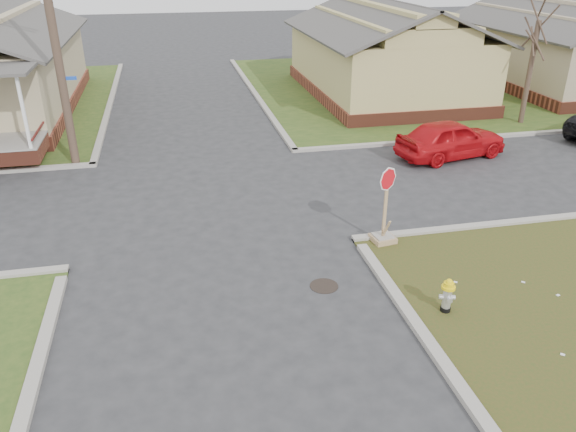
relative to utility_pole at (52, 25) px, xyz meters
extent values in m
plane|color=#2B2C2E|center=(4.20, -8.90, -4.66)|extent=(120.00, 120.00, 0.00)
cube|color=#2D491A|center=(26.20, 9.10, -4.64)|extent=(37.00, 19.00, 0.05)
cylinder|color=black|center=(6.40, -9.40, -4.66)|extent=(0.64, 0.64, 0.01)
cube|color=brown|center=(14.20, 7.60, -4.36)|extent=(7.20, 11.20, 0.60)
cube|color=tan|center=(14.20, 7.60, -2.76)|extent=(7.00, 11.00, 2.60)
cube|color=brown|center=(24.20, 7.60, -4.36)|extent=(7.20, 11.20, 0.60)
cube|color=tan|center=(24.20, 7.60, -2.76)|extent=(7.00, 11.00, 2.60)
cylinder|color=#443227|center=(0.00, 0.00, -0.16)|extent=(0.28, 0.28, 9.00)
cylinder|color=#443227|center=(18.20, 1.30, -2.51)|extent=(0.22, 0.22, 4.20)
cylinder|color=black|center=(8.59, -10.91, -4.56)|extent=(0.21, 0.21, 0.10)
cylinder|color=silver|center=(8.59, -10.91, -4.30)|extent=(0.18, 0.18, 0.44)
sphere|color=silver|center=(8.59, -10.91, -4.08)|extent=(0.18, 0.18, 0.18)
cylinder|color=yellow|center=(8.59, -10.91, -4.04)|extent=(0.29, 0.29, 0.06)
cylinder|color=yellow|center=(8.59, -10.91, -3.97)|extent=(0.21, 0.21, 0.10)
sphere|color=yellow|center=(8.59, -10.91, -3.91)|extent=(0.14, 0.14, 0.14)
cube|color=#A48459|center=(8.43, -7.73, -4.54)|extent=(0.56, 0.56, 0.14)
cube|color=#9A958E|center=(8.43, -7.73, -4.46)|extent=(0.45, 0.45, 0.04)
cube|color=#A48459|center=(8.43, -7.73, -3.57)|extent=(0.08, 0.04, 1.91)
cylinder|color=red|center=(8.43, -7.76, -2.89)|extent=(0.51, 0.22, 0.55)
cylinder|color=white|center=(8.43, -7.75, -2.89)|extent=(0.58, 0.25, 0.62)
imported|color=red|center=(13.14, -2.05, -3.97)|extent=(4.32, 2.42, 1.39)
camera|label=1|loc=(3.34, -19.68, 2.21)|focal=35.00mm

